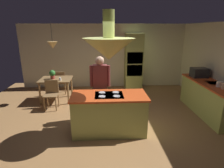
% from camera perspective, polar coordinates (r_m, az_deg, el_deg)
% --- Properties ---
extents(ground, '(8.16, 8.16, 0.00)m').
position_cam_1_polar(ground, '(4.74, -0.97, -13.10)').
color(ground, '#9E7042').
extents(wall_back, '(6.80, 0.10, 2.55)m').
position_cam_1_polar(wall_back, '(7.64, -2.02, 8.61)').
color(wall_back, beige).
rests_on(wall_back, ground).
extents(kitchen_island, '(1.72, 0.82, 0.95)m').
position_cam_1_polar(kitchen_island, '(4.35, -0.90, -9.07)').
color(kitchen_island, '#A8B259').
rests_on(kitchen_island, ground).
extents(counter_run_right, '(0.73, 2.22, 0.93)m').
position_cam_1_polar(counter_run_right, '(5.89, 27.67, -3.93)').
color(counter_run_right, '#A8B259').
rests_on(counter_run_right, ground).
extents(oven_tower, '(0.66, 0.62, 2.20)m').
position_cam_1_polar(oven_tower, '(7.37, 6.71, 6.81)').
color(oven_tower, '#A8B259').
rests_on(oven_tower, ground).
extents(dining_table, '(1.02, 0.85, 0.76)m').
position_cam_1_polar(dining_table, '(6.44, -16.98, 0.64)').
color(dining_table, olive).
rests_on(dining_table, ground).
extents(person_at_island, '(0.53, 0.23, 1.70)m').
position_cam_1_polar(person_at_island, '(4.79, -3.71, -0.01)').
color(person_at_island, tan).
rests_on(person_at_island, ground).
extents(range_hood, '(1.10, 1.10, 1.00)m').
position_cam_1_polar(range_hood, '(3.93, -1.00, 11.18)').
color(range_hood, '#A8B259').
extents(pendant_light_over_table, '(0.32, 0.32, 0.82)m').
position_cam_1_polar(pendant_light_over_table, '(6.22, -17.94, 11.39)').
color(pendant_light_over_table, '#E0B266').
extents(chair_facing_island, '(0.40, 0.40, 0.87)m').
position_cam_1_polar(chair_facing_island, '(5.89, -18.28, -2.50)').
color(chair_facing_island, olive).
rests_on(chair_facing_island, ground).
extents(chair_by_back_wall, '(0.40, 0.40, 0.87)m').
position_cam_1_polar(chair_by_back_wall, '(7.08, -15.69, 0.94)').
color(chair_by_back_wall, olive).
rests_on(chair_by_back_wall, ground).
extents(potted_plant_on_table, '(0.20, 0.20, 0.30)m').
position_cam_1_polar(potted_plant_on_table, '(6.37, -18.00, 2.97)').
color(potted_plant_on_table, '#99382D').
rests_on(potted_plant_on_table, dining_table).
extents(cup_on_table, '(0.07, 0.07, 0.09)m').
position_cam_1_polar(cup_on_table, '(6.15, -15.77, 1.49)').
color(cup_on_table, white).
rests_on(cup_on_table, dining_table).
extents(canister_flour, '(0.10, 0.10, 0.15)m').
position_cam_1_polar(canister_flour, '(5.30, 31.32, -0.60)').
color(canister_flour, '#E0B78C').
rests_on(canister_flour, counter_run_right).
extents(canister_sugar, '(0.14, 0.14, 0.14)m').
position_cam_1_polar(canister_sugar, '(5.44, 30.28, -0.07)').
color(canister_sugar, silver).
rests_on(canister_sugar, counter_run_right).
extents(microwave_on_counter, '(0.46, 0.36, 0.28)m').
position_cam_1_polar(microwave_on_counter, '(6.27, 25.43, 3.23)').
color(microwave_on_counter, '#232326').
rests_on(microwave_on_counter, counter_run_right).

